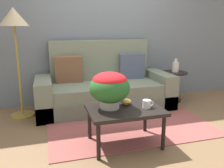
{
  "coord_description": "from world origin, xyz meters",
  "views": [
    {
      "loc": [
        -1.09,
        -2.9,
        1.35
      ],
      "look_at": [
        -0.22,
        0.11,
        0.58
      ],
      "focal_mm": 37.2,
      "sensor_mm": 36.0,
      "label": 1
    }
  ],
  "objects_px": {
    "coffee_table": "(125,112)",
    "side_table": "(174,81)",
    "coffee_mug": "(147,104)",
    "floor_lamp": "(14,26)",
    "snack_bowl": "(126,101)",
    "table_vase": "(176,67)",
    "couch": "(104,89)",
    "potted_plant": "(110,87)"
  },
  "relations": [
    {
      "from": "potted_plant",
      "to": "table_vase",
      "type": "xyz_separation_m",
      "value": [
        1.6,
        1.26,
        -0.05
      ]
    },
    {
      "from": "potted_plant",
      "to": "snack_bowl",
      "type": "height_order",
      "value": "potted_plant"
    },
    {
      "from": "coffee_table",
      "to": "table_vase",
      "type": "bearing_deg",
      "value": 42.62
    },
    {
      "from": "floor_lamp",
      "to": "table_vase",
      "type": "distance_m",
      "value": 2.77
    },
    {
      "from": "coffee_mug",
      "to": "snack_bowl",
      "type": "relative_size",
      "value": 1.07
    },
    {
      "from": "floor_lamp",
      "to": "snack_bowl",
      "type": "xyz_separation_m",
      "value": [
        1.29,
        -1.16,
        -0.88
      ]
    },
    {
      "from": "floor_lamp",
      "to": "coffee_mug",
      "type": "height_order",
      "value": "floor_lamp"
    },
    {
      "from": "coffee_table",
      "to": "floor_lamp",
      "type": "xyz_separation_m",
      "value": [
        -1.23,
        1.29,
        0.97
      ]
    },
    {
      "from": "side_table",
      "to": "coffee_mug",
      "type": "height_order",
      "value": "side_table"
    },
    {
      "from": "floor_lamp",
      "to": "coffee_mug",
      "type": "bearing_deg",
      "value": -42.21
    },
    {
      "from": "coffee_mug",
      "to": "snack_bowl",
      "type": "height_order",
      "value": "coffee_mug"
    },
    {
      "from": "floor_lamp",
      "to": "snack_bowl",
      "type": "relative_size",
      "value": 12.57
    },
    {
      "from": "side_table",
      "to": "potted_plant",
      "type": "xyz_separation_m",
      "value": [
        -1.59,
        -1.27,
        0.32
      ]
    },
    {
      "from": "side_table",
      "to": "floor_lamp",
      "type": "height_order",
      "value": "floor_lamp"
    },
    {
      "from": "couch",
      "to": "side_table",
      "type": "height_order",
      "value": "couch"
    },
    {
      "from": "coffee_table",
      "to": "coffee_mug",
      "type": "height_order",
      "value": "coffee_mug"
    },
    {
      "from": "coffee_table",
      "to": "coffee_mug",
      "type": "bearing_deg",
      "value": -11.66
    },
    {
      "from": "potted_plant",
      "to": "snack_bowl",
      "type": "distance_m",
      "value": 0.32
    },
    {
      "from": "side_table",
      "to": "couch",
      "type": "bearing_deg",
      "value": 179.3
    },
    {
      "from": "floor_lamp",
      "to": "potted_plant",
      "type": "height_order",
      "value": "floor_lamp"
    },
    {
      "from": "floor_lamp",
      "to": "potted_plant",
      "type": "bearing_deg",
      "value": -49.0
    },
    {
      "from": "coffee_table",
      "to": "snack_bowl",
      "type": "relative_size",
      "value": 6.55
    },
    {
      "from": "side_table",
      "to": "coffee_mug",
      "type": "relative_size",
      "value": 4.01
    },
    {
      "from": "coffee_mug",
      "to": "snack_bowl",
      "type": "distance_m",
      "value": 0.26
    },
    {
      "from": "side_table",
      "to": "potted_plant",
      "type": "relative_size",
      "value": 1.21
    },
    {
      "from": "couch",
      "to": "side_table",
      "type": "xyz_separation_m",
      "value": [
        1.33,
        -0.02,
        0.05
      ]
    },
    {
      "from": "coffee_table",
      "to": "potted_plant",
      "type": "height_order",
      "value": "potted_plant"
    },
    {
      "from": "coffee_table",
      "to": "side_table",
      "type": "height_order",
      "value": "side_table"
    },
    {
      "from": "side_table",
      "to": "floor_lamp",
      "type": "xyz_separation_m",
      "value": [
        -2.66,
        -0.04,
        0.98
      ]
    },
    {
      "from": "snack_bowl",
      "to": "table_vase",
      "type": "relative_size",
      "value": 0.53
    },
    {
      "from": "coffee_table",
      "to": "floor_lamp",
      "type": "distance_m",
      "value": 2.03
    },
    {
      "from": "coffee_mug",
      "to": "table_vase",
      "type": "distance_m",
      "value": 1.83
    },
    {
      "from": "couch",
      "to": "snack_bowl",
      "type": "relative_size",
      "value": 17.36
    },
    {
      "from": "coffee_mug",
      "to": "snack_bowl",
      "type": "bearing_deg",
      "value": 136.5
    },
    {
      "from": "couch",
      "to": "table_vase",
      "type": "height_order",
      "value": "couch"
    },
    {
      "from": "snack_bowl",
      "to": "table_vase",
      "type": "height_order",
      "value": "table_vase"
    },
    {
      "from": "side_table",
      "to": "floor_lamp",
      "type": "bearing_deg",
      "value": -179.12
    },
    {
      "from": "coffee_table",
      "to": "side_table",
      "type": "relative_size",
      "value": 1.53
    },
    {
      "from": "couch",
      "to": "table_vase",
      "type": "relative_size",
      "value": 9.21
    },
    {
      "from": "coffee_table",
      "to": "coffee_mug",
      "type": "relative_size",
      "value": 6.13
    },
    {
      "from": "couch",
      "to": "floor_lamp",
      "type": "distance_m",
      "value": 1.69
    },
    {
      "from": "coffee_table",
      "to": "side_table",
      "type": "bearing_deg",
      "value": 43.02
    }
  ]
}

